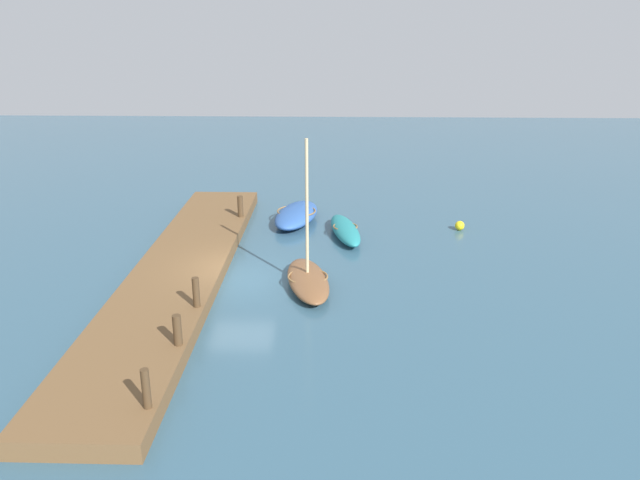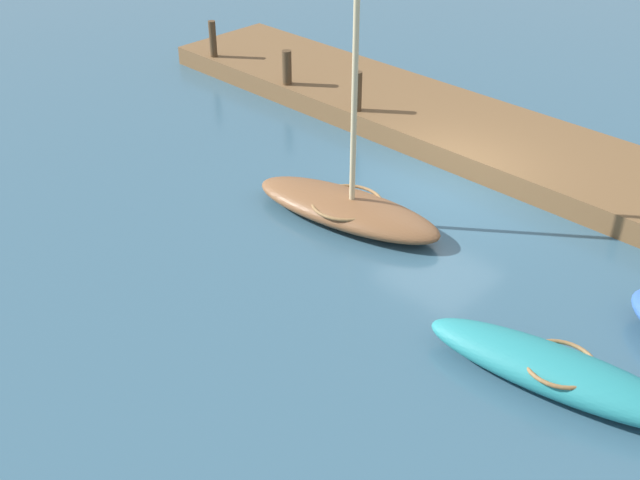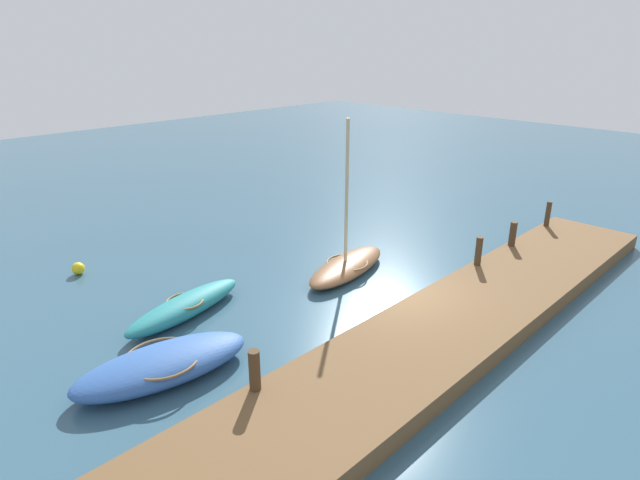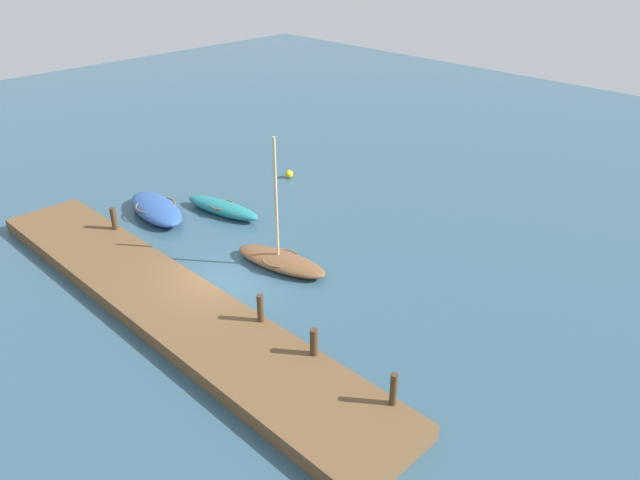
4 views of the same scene
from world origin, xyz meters
TOP-DOWN VIEW (x-y plane):
  - ground_plane at (0.00, 0.00)m, footprint 84.00×84.00m
  - dock_platform at (0.00, -2.39)m, footprint 22.04×3.44m
  - rowboat_brown at (0.65, 2.69)m, footprint 4.61×2.28m
  - motorboat_blue at (-7.43, 1.74)m, footprint 4.81×2.66m
  - rowboat_teal at (-5.28, 4.16)m, footprint 4.59×1.91m
  - mooring_post_west at (-6.52, -0.92)m, footprint 0.27×0.27m
  - mooring_post_mid_west at (3.64, -0.92)m, footprint 0.24×0.24m
  - mooring_post_mid_east at (6.28, -0.92)m, footprint 0.26×0.26m
  - mooring_post_east at (9.53, -0.92)m, footprint 0.22×0.22m
  - marker_buoy at (-6.40, 9.69)m, footprint 0.46×0.46m

SIDE VIEW (x-z plane):
  - ground_plane at x=0.00m, z-range 0.00..0.00m
  - marker_buoy at x=-6.40m, z-range 0.00..0.46m
  - dock_platform at x=0.00m, z-range 0.00..0.55m
  - rowboat_teal at x=-5.28m, z-range 0.01..0.65m
  - rowboat_brown at x=0.65m, z-range -2.51..3.20m
  - motorboat_blue at x=-7.43m, z-range 0.01..0.76m
  - mooring_post_mid_east at x=6.28m, z-range 0.55..1.52m
  - mooring_post_west at x=-6.52m, z-range 0.55..1.58m
  - mooring_post_mid_west at x=3.64m, z-range 0.55..1.60m
  - mooring_post_east at x=9.53m, z-range 0.55..1.64m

